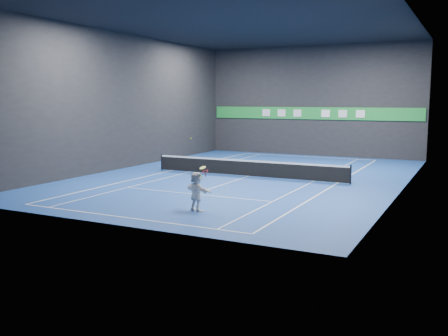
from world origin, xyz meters
The scene contains 20 objects.
ground centered at (0.00, 0.00, 0.00)m, with size 26.00×26.00×0.00m, color #1B4296.
ceiling centered at (0.00, 0.00, 9.00)m, with size 26.00×26.00×0.00m, color black.
wall_back centered at (0.00, 13.00, 4.50)m, with size 18.00×0.10×9.00m, color black.
wall_front centered at (0.00, -13.00, 4.50)m, with size 18.00×0.10×9.00m, color black.
wall_left centered at (-9.00, 0.00, 4.50)m, with size 0.10×26.00×9.00m, color black.
wall_right centered at (9.00, 0.00, 4.50)m, with size 0.10×26.00×9.00m, color black.
baseline_near centered at (0.00, -11.89, 0.00)m, with size 10.98×0.08×0.01m, color white.
baseline_far centered at (0.00, 11.89, 0.00)m, with size 10.98×0.08×0.01m, color white.
sideline_doubles_left centered at (-5.49, 0.00, 0.00)m, with size 0.08×23.78×0.01m, color white.
sideline_doubles_right centered at (5.49, 0.00, 0.00)m, with size 0.08×23.78×0.01m, color white.
sideline_singles_left centered at (-4.11, 0.00, 0.00)m, with size 0.06×23.78×0.01m, color white.
sideline_singles_right centered at (4.11, 0.00, 0.00)m, with size 0.06×23.78×0.01m, color white.
service_line_near centered at (0.00, -6.40, 0.00)m, with size 8.23×0.06×0.01m, color white.
service_line_far centered at (0.00, 6.40, 0.00)m, with size 8.23×0.06×0.01m, color white.
center_service_line centered at (0.00, 0.00, 0.00)m, with size 0.06×12.80×0.01m, color white.
player centered at (1.96, -9.62, 0.83)m, with size 1.53×0.49×1.65m, color white.
tennis_ball centered at (1.63, -9.48, 3.02)m, with size 0.06×0.06×0.06m, color #F7FC2A.
tennis_net centered at (0.00, 0.00, 0.54)m, with size 12.50×0.10×1.07m.
sponsor_banner centered at (0.00, 12.93, 3.50)m, with size 17.64×0.11×1.00m.
tennis_racket centered at (2.31, -9.57, 1.65)m, with size 0.50×0.37×0.58m.
Camera 1 is at (12.15, -27.31, 4.61)m, focal length 40.00 mm.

